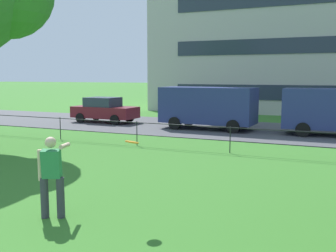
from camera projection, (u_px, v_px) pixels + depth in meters
The scene contains 6 objects.
street_strip at pixel (227, 129), 21.46m from camera, with size 80.00×7.79×0.01m, color #4C4C51.
park_fence at pixel (181, 132), 15.45m from camera, with size 35.27×0.04×1.00m.
person_thrower at pixel (52, 174), 7.92m from camera, with size 0.47×0.87×1.65m.
frisbee at pixel (132, 142), 7.75m from camera, with size 0.37×0.37×0.08m.
car_maroon_far_right at pixel (104, 110), 24.32m from camera, with size 4.03×1.87×1.54m.
panel_van_center at pixel (208, 105), 21.20m from camera, with size 5.06×2.23×2.24m.
Camera 1 is at (5.79, -0.32, 2.84)m, focal length 42.49 mm.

